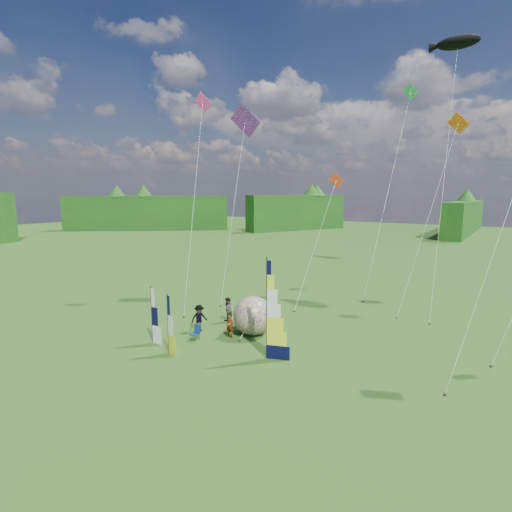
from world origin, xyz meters
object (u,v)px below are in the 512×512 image
Objects in this scene: side_banner_far at (152,316)px; bol_inflatable at (253,315)px; feather_banner_main at (267,310)px; camp_chair at (195,333)px; spectator_a at (230,326)px; spectator_d at (244,314)px; spectator_b at (228,310)px; spectator_c at (199,318)px; kite_whale at (446,155)px; side_banner_left at (168,324)px.

side_banner_far is 1.35× the size of bol_inflatable.
feather_banner_main is 5.96× the size of camp_chair.
side_banner_far is 2.83m from camp_chair.
spectator_d is at bearing 101.81° from spectator_a.
spectator_d is (-4.10, 3.61, -1.85)m from feather_banner_main.
spectator_d is (1.43, -0.09, -0.00)m from spectator_b.
spectator_c reaches higher than spectator_a.
side_banner_far is 3.70× the size of camp_chair.
spectator_a is at bearing -98.42° from kite_whale.
spectator_b reaches higher than camp_chair.
bol_inflatable is at bearing 49.04° from side_banner_far.
spectator_c is 22.59m from kite_whale.
kite_whale is (9.76, 13.53, 11.00)m from spectator_d.
feather_banner_main is at bearing -86.12° from kite_whale.
spectator_b is 1.94× the size of camp_chair.
bol_inflatable is 2.74× the size of camp_chair.
kite_whale reaches higher than feather_banner_main.
camp_chair is at bearing -99.73° from kite_whale.
bol_inflatable is at bearing -38.91° from spectator_c.
spectator_d is at bearing 119.48° from feather_banner_main.
spectator_a is at bearing 139.22° from feather_banner_main.
spectator_c is 1.00× the size of spectator_d.
spectator_a is (1.35, 3.93, -0.93)m from side_banner_left.
bol_inflatable is 3.58m from spectator_c.
spectator_d is at bearing 93.91° from side_banner_left.
side_banner_left is 1.91× the size of spectator_d.
spectator_b is (-1.90, 2.26, 0.13)m from spectator_a.
feather_banner_main is 5.76m from spectator_d.
kite_whale is at bearing 59.84° from bol_inflatable.
spectator_b is 1.00× the size of spectator_d.
kite_whale reaches higher than side_banner_far.
feather_banner_main is 2.17× the size of bol_inflatable.
side_banner_left is 3.70× the size of camp_chair.
feather_banner_main reaches higher than spectator_a.
side_banner_left reaches higher than spectator_b.
feather_banner_main is at bearing -22.20° from spectator_a.
spectator_d is at bearing 77.03° from camp_chair.
camp_chair is at bearing 105.37° from side_banner_left.
spectator_c is at bearing 149.46° from feather_banner_main.
camp_chair is (-1.49, -1.60, -0.30)m from spectator_a.
spectator_b is 3.90m from camp_chair.
kite_whale is (11.19, 13.44, 11.00)m from spectator_b.
bol_inflatable is 0.11× the size of kite_whale.
spectator_d is (-0.48, 2.17, 0.13)m from spectator_a.
spectator_d is at bearing 146.02° from bol_inflatable.
feather_banner_main is at bearing 168.14° from spectator_d.
side_banner_far is at bearing -132.66° from bol_inflatable.
spectator_d is (2.87, 5.51, -0.81)m from side_banner_far.
side_banner_left is at bearing -96.28° from kite_whale.
kite_whale is (10.64, 19.63, 10.19)m from side_banner_left.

